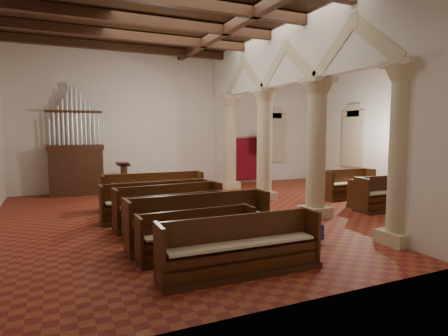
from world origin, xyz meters
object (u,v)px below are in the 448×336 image
Objects in this scene: pipe_organ at (76,161)px; nave_pew_0 at (241,255)px; lectern at (124,180)px; aisle_pew_0 at (388,199)px; processional_banner at (260,166)px.

nave_pew_0 is at bearing -77.46° from pipe_organ.
lectern reaches higher than nave_pew_0.
lectern is (1.81, -0.34, -0.84)m from pipe_organ.
pipe_organ is 1.94× the size of aisle_pew_0.
pipe_organ reaches higher than aisle_pew_0.
lectern is 0.57× the size of aisle_pew_0.
processional_banner is (6.62, 0.34, 0.29)m from lectern.
aisle_pew_0 is at bearing -109.84° from processional_banner.
pipe_organ is at bearing -166.20° from lectern.
pipe_organ is 2.02m from lectern.
processional_banner reaches higher than lectern.
nave_pew_0 is (2.25, -10.12, -1.03)m from pipe_organ.
pipe_organ is 11.59m from aisle_pew_0.
lectern reaches higher than aisle_pew_0.
aisle_pew_0 is (0.55, -7.26, -0.45)m from processional_banner.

